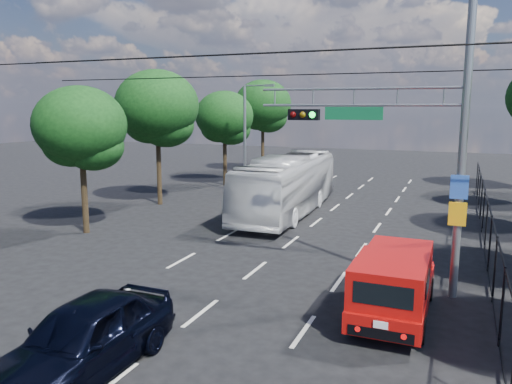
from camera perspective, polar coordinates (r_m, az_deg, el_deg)
The scene contains 13 objects.
lane_markings at distance 23.25m, azimuth 5.57°, elevation -4.49°, with size 6.12×38.00×0.01m.
signal_mast at distance 15.64m, azimuth 18.25°, elevation 7.55°, with size 6.43×0.39×9.50m.
streetlight_left at distance 32.29m, azimuth -1.01°, elevation 6.62°, with size 2.09×0.22×7.08m.
utility_wires at distance 17.72m, azimuth 0.96°, elevation 14.68°, with size 22.00×5.04×0.74m.
fence_right at distance 20.36m, azimuth 25.03°, elevation -4.47°, with size 0.06×34.03×2.00m.
tree_left_b at distance 23.58m, azimuth -19.33°, elevation 6.47°, with size 4.08×4.08×6.63m.
tree_left_c at distance 29.49m, azimuth -11.18°, elevation 8.96°, with size 4.80×4.80×7.80m.
tree_left_d at distance 36.27m, azimuth -3.58°, elevation 8.17°, with size 4.20×4.20×6.83m.
tree_left_e at distance 43.67m, azimuth 0.82°, elevation 9.52°, with size 4.92×4.92×7.99m.
red_pickup at distance 14.34m, azimuth 15.53°, elevation -9.83°, with size 1.89×5.04×1.86m.
navy_hatchback at distance 11.73m, azimuth -19.05°, elevation -15.46°, with size 1.94×4.81×1.64m, color black.
white_bus at distance 26.71m, azimuth 3.63°, elevation 0.83°, with size 2.64×11.30×3.15m, color silver.
white_van at distance 27.37m, azimuth 1.76°, elevation -0.80°, with size 1.48×4.24×1.40m, color silver.
Camera 1 is at (6.44, -7.60, 5.72)m, focal length 35.00 mm.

